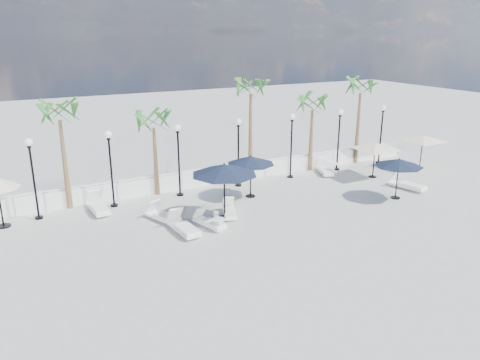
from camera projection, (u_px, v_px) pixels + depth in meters
name	position (u px, v px, depth m)	size (l,w,h in m)	color
ground	(305.00, 226.00, 20.99)	(100.00, 100.00, 0.00)	#9D9E99
balustrade	(230.00, 173.00, 27.18)	(26.00, 0.30, 1.01)	silver
lamppost_0	(32.00, 167.00, 21.10)	(0.36, 0.36, 3.84)	black
lamppost_1	(110.00, 158.00, 22.64)	(0.36, 0.36, 3.84)	black
lamppost_2	(178.00, 150.00, 24.18)	(0.36, 0.36, 3.84)	black
lamppost_3	(238.00, 143.00, 25.72)	(0.36, 0.36, 3.84)	black
lamppost_4	(292.00, 137.00, 27.27)	(0.36, 0.36, 3.84)	black
lamppost_5	(339.00, 131.00, 28.81)	(0.36, 0.36, 3.84)	black
lamppost_6	(382.00, 126.00, 30.35)	(0.36, 0.36, 3.84)	black
palm_0	(59.00, 117.00, 21.81)	(2.60, 2.60, 5.50)	brown
palm_1	(154.00, 125.00, 24.03)	(2.60, 2.60, 4.70)	brown
palm_2	(251.00, 92.00, 26.13)	(2.60, 2.60, 6.10)	brown
palm_3	(313.00, 107.00, 28.38)	(2.60, 2.60, 4.90)	brown
palm_4	(361.00, 91.00, 29.77)	(2.60, 2.60, 5.70)	brown
lounger_0	(183.00, 226.00, 20.29)	(0.90, 2.20, 0.80)	white
lounger_1	(98.00, 206.00, 22.64)	(0.83, 2.17, 0.80)	white
lounger_2	(210.00, 222.00, 20.91)	(1.04, 1.88, 0.67)	white
lounger_3	(163.00, 216.00, 21.54)	(1.30, 2.08, 0.74)	white
lounger_4	(230.00, 211.00, 22.19)	(1.14, 1.84, 0.66)	white
lounger_5	(324.00, 170.00, 28.73)	(1.27, 2.08, 0.74)	white
lounger_6	(407.00, 184.00, 25.92)	(1.18, 2.18, 0.78)	white
side_table_0	(219.00, 224.00, 20.44)	(0.56, 0.56, 0.54)	white
side_table_1	(176.00, 214.00, 21.55)	(0.55, 0.55, 0.53)	white
side_table_2	(334.00, 167.00, 29.01)	(0.56, 0.56, 0.55)	white
parasol_navy_left	(224.00, 170.00, 21.14)	(3.06, 3.06, 2.70)	black
parasol_navy_mid	(251.00, 160.00, 24.17)	(2.52, 2.52, 2.26)	black
parasol_navy_right	(399.00, 163.00, 23.94)	(2.44, 2.44, 2.19)	black
parasol_cream_sq_a	(376.00, 144.00, 27.45)	(4.52, 4.52, 2.22)	black
parasol_cream_sq_b	(423.00, 136.00, 29.34)	(4.53, 4.53, 2.27)	black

